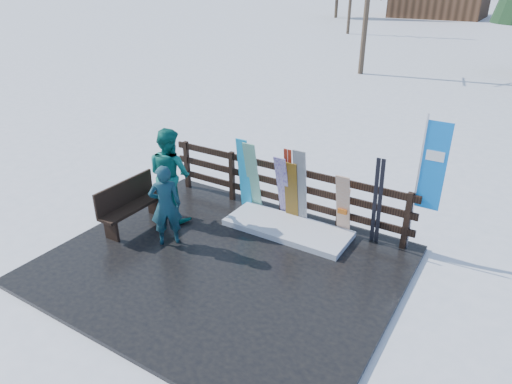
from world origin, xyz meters
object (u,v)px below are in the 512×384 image
Objects in this scene: snowboard_3 at (283,188)px; snowboard_5 at (343,206)px; snowboard_4 at (300,188)px; person_front at (166,205)px; snowboard_0 at (244,174)px; person_back at (170,174)px; snowboard_1 at (253,177)px; snowboard_2 at (291,192)px; rental_flag at (429,171)px; bench at (130,203)px.

snowboard_5 is (1.31, 0.00, -0.05)m from snowboard_3.
snowboard_4 is 1.03× the size of person_front.
snowboard_4 is at bearing 0.00° from snowboard_3.
snowboard_0 is 0.83× the size of person_back.
snowboard_0 is 0.96m from snowboard_3.
snowboard_1 is 1.01× the size of person_front.
snowboard_4 is 0.84× the size of person_back.
person_back is at bearing -154.87° from snowboard_4.
snowboard_0 reaches higher than snowboard_3.
person_front is at bearing -129.13° from snowboard_2.
snowboard_4 reaches higher than snowboard_5.
snowboard_4 is at bearing -173.37° from rental_flag.
snowboard_2 is 0.20m from snowboard_3.
snowboard_5 is at bearing 26.09° from bench.
snowboard_0 is at bearing 50.36° from bench.
rental_flag is 1.33× the size of person_back.
snowboard_5 is at bearing -169.05° from rental_flag.
snowboard_2 is at bearing -180.00° from snowboard_4.
snowboard_0 is 3.75m from rental_flag.
snowboard_1 reaches higher than bench.
person_front is (-0.46, -1.97, -0.01)m from snowboard_0.
bench is 0.92× the size of snowboard_1.
rental_flag is (3.44, 0.27, 0.81)m from snowboard_1.
snowboard_3 is 1.31m from snowboard_5.
snowboard_3 is (2.50, 1.86, 0.21)m from bench.
rental_flag reaches higher than snowboard_2.
rental_flag is at bearing 22.30° from bench.
snowboard_1 is 0.74m from snowboard_3.
bench is 0.58× the size of rental_flag.
person_front is (-1.41, -1.97, 0.08)m from snowboard_3.
snowboard_4 is 2.67m from person_front.
bench is 3.27m from snowboard_2.
person_back is (-2.22, -1.13, 0.31)m from snowboard_2.
snowboard_4 is 2.47m from rental_flag.
person_front is (-1.60, -1.97, 0.13)m from snowboard_2.
snowboard_2 is 0.85× the size of person_front.
snowboard_5 is 3.36m from person_front.
snowboard_2 reaches higher than snowboard_5.
snowboard_2 is (1.14, -0.00, -0.14)m from snowboard_0.
snowboard_2 is 0.69× the size of person_back.
snowboard_0 is at bearing 180.00° from snowboard_2.
snowboard_1 is 2.08m from person_front.
snowboard_2 is 0.91× the size of snowboard_3.
snowboard_4 reaches higher than snowboard_1.
person_back is (-0.61, 0.84, 0.18)m from person_front.
snowboard_2 is (0.93, -0.00, -0.12)m from snowboard_1.
rental_flag is at bearing 6.63° from snowboard_4.
snowboard_2 is 0.99× the size of snowboard_5.
person_back is at bearing -163.52° from rental_flag.
bench is 1.00× the size of snowboard_3.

